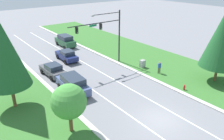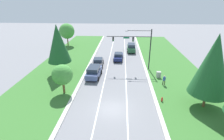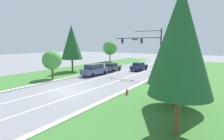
# 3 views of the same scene
# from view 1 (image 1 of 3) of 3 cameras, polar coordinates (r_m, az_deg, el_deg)

# --- Properties ---
(ground_plane) EXTENTS (160.00, 160.00, 0.00)m
(ground_plane) POSITION_cam_1_polar(r_m,az_deg,el_deg) (20.98, 12.50, -12.54)
(ground_plane) COLOR slate
(curb_strip_right) EXTENTS (0.50, 90.00, 0.15)m
(curb_strip_right) POSITION_cam_1_polar(r_m,az_deg,el_deg) (24.98, 21.05, -7.13)
(curb_strip_right) COLOR beige
(curb_strip_right) RESTS_ON ground_plane
(grass_verge_right) EXTENTS (10.00, 90.00, 0.08)m
(grass_verge_right) POSITION_cam_1_polar(r_m,az_deg,el_deg) (29.23, 26.58, -3.62)
(grass_verge_right) COLOR #38702D
(grass_verge_right) RESTS_ON ground_plane
(lane_stripe_inner_left) EXTENTS (0.14, 81.00, 0.01)m
(lane_stripe_inner_left) POSITION_cam_1_polar(r_m,az_deg,el_deg) (19.86, 9.01, -14.56)
(lane_stripe_inner_left) COLOR white
(lane_stripe_inner_left) RESTS_ON ground_plane
(lane_stripe_inner_right) EXTENTS (0.14, 81.00, 0.01)m
(lane_stripe_inner_right) POSITION_cam_1_polar(r_m,az_deg,el_deg) (22.19, 15.58, -10.68)
(lane_stripe_inner_right) COLOR white
(lane_stripe_inner_right) RESTS_ON ground_plane
(traffic_signal_mast) EXTENTS (8.21, 0.41, 7.73)m
(traffic_signal_mast) POSITION_cam_1_polar(r_m,az_deg,el_deg) (30.44, -1.57, 10.30)
(traffic_signal_mast) COLOR black
(traffic_signal_mast) RESTS_ON ground_plane
(slate_blue_suv) EXTENTS (2.44, 5.16, 1.95)m
(slate_blue_suv) POSITION_cam_1_polar(r_m,az_deg,el_deg) (24.79, -10.19, -3.58)
(slate_blue_suv) COLOR #475684
(slate_blue_suv) RESTS_ON ground_plane
(navy_sedan) EXTENTS (2.14, 4.74, 1.64)m
(navy_sedan) POSITION_cam_1_polar(r_m,az_deg,el_deg) (34.33, -11.76, 3.80)
(navy_sedan) COLOR navy
(navy_sedan) RESTS_ON ground_plane
(forest_suv) EXTENTS (2.18, 5.05, 2.09)m
(forest_suv) POSITION_cam_1_polar(r_m,az_deg,el_deg) (41.37, -12.11, 7.50)
(forest_suv) COLOR #235633
(forest_suv) RESTS_ON ground_plane
(graphite_sedan) EXTENTS (2.20, 4.59, 1.63)m
(graphite_sedan) POSITION_cam_1_polar(r_m,az_deg,el_deg) (29.44, -15.19, 0.06)
(graphite_sedan) COLOR #4C4C51
(graphite_sedan) RESTS_ON ground_plane
(utility_cabinet) EXTENTS (0.70, 0.60, 1.13)m
(utility_cabinet) POSITION_cam_1_polar(r_m,az_deg,el_deg) (31.32, 7.94, 1.60)
(utility_cabinet) COLOR #9E9E99
(utility_cabinet) RESTS_ON ground_plane
(pedestrian) EXTENTS (0.40, 0.26, 1.69)m
(pedestrian) POSITION_cam_1_polar(r_m,az_deg,el_deg) (29.64, 12.27, 0.75)
(pedestrian) COLOR #42382D
(pedestrian) RESTS_ON ground_plane
(fire_hydrant) EXTENTS (0.34, 0.20, 0.70)m
(fire_hydrant) POSITION_cam_1_polar(r_m,az_deg,el_deg) (26.37, 18.36, -4.37)
(fire_hydrant) COLOR red
(fire_hydrant) RESTS_ON ground_plane
(oak_near_left_tree) EXTENTS (2.89, 2.89, 4.38)m
(oak_near_left_tree) POSITION_cam_1_polar(r_m,az_deg,el_deg) (17.86, -11.19, -8.12)
(oak_near_left_tree) COLOR brown
(oak_near_left_tree) RESTS_ON ground_plane
(conifer_far_right_tree) EXTENTS (4.56, 4.56, 9.35)m
(conifer_far_right_tree) POSITION_cam_1_polar(r_m,az_deg,el_deg) (28.30, 27.14, 7.78)
(conifer_far_right_tree) COLOR brown
(conifer_far_right_tree) RESTS_ON ground_plane
(conifer_mid_left_tree) EXTENTS (4.03, 4.03, 8.90)m
(conifer_mid_left_tree) POSITION_cam_1_polar(r_m,az_deg,el_deg) (22.01, -26.28, 3.89)
(conifer_mid_left_tree) COLOR brown
(conifer_mid_left_tree) RESTS_ON ground_plane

